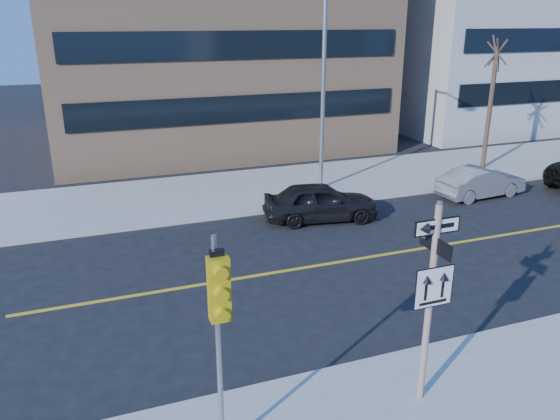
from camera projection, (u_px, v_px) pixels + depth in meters
name	position (u px, v px, depth m)	size (l,w,h in m)	color
ground	(359.00, 337.00, 13.02)	(120.00, 120.00, 0.00)	black
far_sidewalk	(549.00, 157.00, 29.52)	(66.00, 6.00, 0.15)	#9A9890
sign_pole	(431.00, 293.00, 9.98)	(0.92, 0.92, 4.06)	beige
traffic_signal	(219.00, 307.00, 8.34)	(0.32, 0.45, 4.00)	gray
parked_car_a	(320.00, 202.00, 20.35)	(4.24, 1.71, 1.45)	black
parked_car_b	(481.00, 182.00, 23.06)	(3.90, 1.36, 1.29)	gray
streetlight_a	(326.00, 81.00, 22.26)	(0.55, 2.25, 8.00)	gray
street_tree_west	(497.00, 56.00, 25.45)	(1.80, 1.80, 6.35)	#362920
building_grey_mid	(500.00, 14.00, 39.64)	(20.00, 16.00, 15.00)	#A3A6A8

